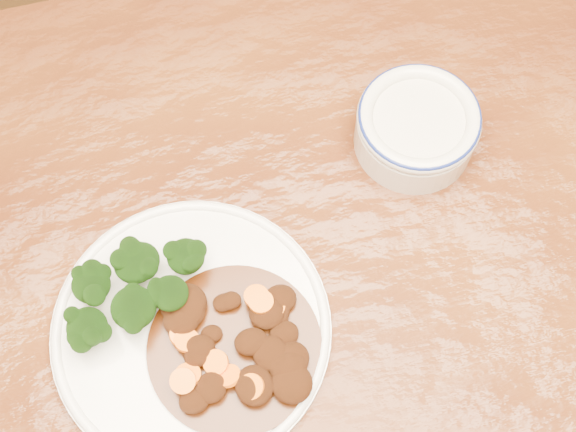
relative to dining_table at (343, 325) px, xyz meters
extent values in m
plane|color=#4A2B12|center=(0.00, 0.00, -0.67)|extent=(4.00, 4.00, 0.00)
cube|color=#603010|center=(0.00, 0.00, 0.06)|extent=(1.50, 0.91, 0.04)
cylinder|color=white|center=(-0.16, 0.01, 0.09)|extent=(0.27, 0.27, 0.01)
torus|color=white|center=(-0.16, 0.01, 0.09)|extent=(0.27, 0.27, 0.01)
cylinder|color=#6E914B|center=(-0.19, 0.08, 0.10)|extent=(0.01, 0.01, 0.02)
ellipsoid|color=black|center=(-0.19, 0.08, 0.12)|extent=(0.04, 0.04, 0.03)
cylinder|color=#6E914B|center=(-0.15, 0.07, 0.10)|extent=(0.01, 0.01, 0.02)
ellipsoid|color=black|center=(-0.15, 0.07, 0.12)|extent=(0.04, 0.04, 0.03)
cylinder|color=#6E914B|center=(-0.20, 0.03, 0.10)|extent=(0.01, 0.01, 0.02)
ellipsoid|color=black|center=(-0.20, 0.03, 0.12)|extent=(0.04, 0.04, 0.03)
cylinder|color=#6E914B|center=(-0.17, 0.04, 0.10)|extent=(0.01, 0.01, 0.02)
ellipsoid|color=black|center=(-0.17, 0.04, 0.12)|extent=(0.04, 0.04, 0.03)
cylinder|color=#6E914B|center=(-0.25, 0.02, 0.10)|extent=(0.01, 0.01, 0.02)
ellipsoid|color=black|center=(-0.25, 0.02, 0.12)|extent=(0.04, 0.04, 0.03)
cylinder|color=#6E914B|center=(-0.24, 0.07, 0.10)|extent=(0.01, 0.01, 0.02)
ellipsoid|color=black|center=(-0.24, 0.07, 0.12)|extent=(0.04, 0.04, 0.03)
cylinder|color=#6E914B|center=(-0.20, 0.08, 0.10)|extent=(0.01, 0.01, 0.02)
ellipsoid|color=black|center=(-0.20, 0.08, 0.12)|extent=(0.04, 0.04, 0.03)
cylinder|color=#401906|center=(-0.12, -0.02, 0.09)|extent=(0.17, 0.17, 0.00)
ellipsoid|color=black|center=(-0.07, 0.01, 0.10)|extent=(0.03, 0.03, 0.02)
ellipsoid|color=black|center=(-0.08, -0.07, 0.11)|extent=(0.04, 0.04, 0.02)
ellipsoid|color=black|center=(-0.07, -0.05, 0.10)|extent=(0.03, 0.03, 0.02)
ellipsoid|color=black|center=(-0.15, -0.06, 0.11)|extent=(0.03, 0.03, 0.01)
ellipsoid|color=black|center=(-0.16, -0.02, 0.10)|extent=(0.02, 0.02, 0.01)
ellipsoid|color=black|center=(-0.11, -0.06, 0.11)|extent=(0.04, 0.04, 0.02)
ellipsoid|color=black|center=(-0.08, 0.01, 0.11)|extent=(0.02, 0.02, 0.01)
ellipsoid|color=black|center=(-0.14, 0.00, 0.10)|extent=(0.02, 0.02, 0.01)
ellipsoid|color=black|center=(-0.07, -0.02, 0.10)|extent=(0.03, 0.02, 0.01)
ellipsoid|color=black|center=(-0.16, 0.02, 0.11)|extent=(0.04, 0.03, 0.02)
ellipsoid|color=black|center=(-0.11, 0.02, 0.10)|extent=(0.02, 0.02, 0.01)
ellipsoid|color=black|center=(-0.17, -0.06, 0.11)|extent=(0.03, 0.02, 0.01)
ellipsoid|color=black|center=(-0.16, 0.02, 0.11)|extent=(0.04, 0.03, 0.02)
ellipsoid|color=black|center=(-0.08, -0.05, 0.11)|extent=(0.04, 0.03, 0.02)
ellipsoid|color=black|center=(-0.08, 0.00, 0.11)|extent=(0.04, 0.03, 0.02)
ellipsoid|color=black|center=(-0.10, -0.02, 0.11)|extent=(0.03, 0.03, 0.02)
ellipsoid|color=black|center=(-0.09, -0.04, 0.11)|extent=(0.03, 0.04, 0.02)
ellipsoid|color=black|center=(-0.12, 0.02, 0.10)|extent=(0.02, 0.02, 0.01)
ellipsoid|color=black|center=(-0.09, -0.03, 0.10)|extent=(0.03, 0.02, 0.01)
ellipsoid|color=black|center=(-0.15, -0.02, 0.11)|extent=(0.03, 0.03, 0.01)
ellipsoid|color=black|center=(-0.16, 0.03, 0.11)|extent=(0.04, 0.04, 0.02)
ellipsoid|color=black|center=(-0.16, -0.02, 0.11)|extent=(0.02, 0.02, 0.01)
ellipsoid|color=black|center=(-0.17, 0.03, 0.11)|extent=(0.03, 0.03, 0.01)
ellipsoid|color=black|center=(-0.08, 0.00, 0.10)|extent=(0.03, 0.03, 0.02)
cylinder|color=orange|center=(-0.17, -0.04, 0.12)|extent=(0.03, 0.03, 0.01)
cylinder|color=orange|center=(-0.17, -0.04, 0.11)|extent=(0.03, 0.03, 0.01)
cylinder|color=orange|center=(-0.09, 0.02, 0.11)|extent=(0.03, 0.03, 0.01)
cylinder|color=orange|center=(-0.13, -0.05, 0.11)|extent=(0.03, 0.03, 0.02)
cylinder|color=orange|center=(-0.08, 0.01, 0.11)|extent=(0.03, 0.03, 0.01)
cylinder|color=orange|center=(-0.11, -0.06, 0.11)|extent=(0.03, 0.03, 0.01)
cylinder|color=orange|center=(-0.14, -0.03, 0.11)|extent=(0.03, 0.03, 0.01)
cylinder|color=orange|center=(-0.09, 0.01, 0.11)|extent=(0.03, 0.03, 0.01)
cylinder|color=orange|center=(-0.16, -0.01, 0.11)|extent=(0.03, 0.03, 0.01)
cylinder|color=orange|center=(-0.17, 0.00, 0.10)|extent=(0.03, 0.03, 0.01)
cylinder|color=beige|center=(0.12, 0.16, 0.10)|extent=(0.13, 0.13, 0.04)
cylinder|color=beige|center=(0.12, 0.16, 0.13)|extent=(0.10, 0.10, 0.01)
torus|color=beige|center=(0.12, 0.16, 0.13)|extent=(0.13, 0.13, 0.02)
torus|color=navy|center=(0.12, 0.16, 0.13)|extent=(0.13, 0.13, 0.01)
camera|label=1|loc=(-0.12, -0.22, 0.85)|focal=50.00mm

